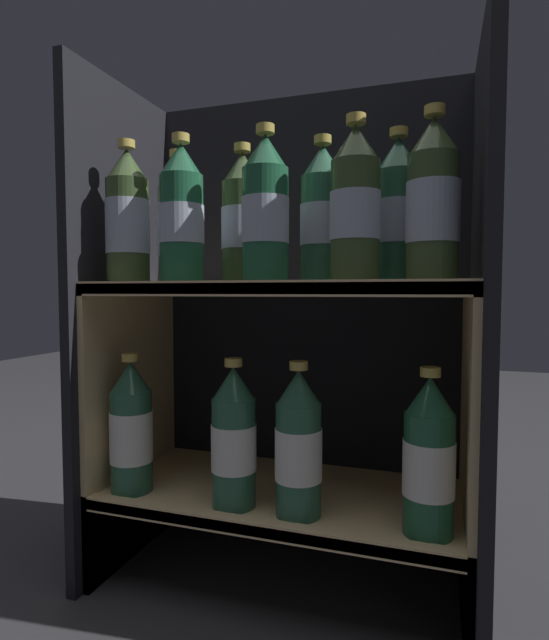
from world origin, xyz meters
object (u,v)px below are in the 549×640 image
at_px(bottle_upper_front_4, 433,204).
at_px(bottle_lower_front_0, 131,429).
at_px(bottle_upper_front_1, 182,216).
at_px(bottle_upper_front_2, 268,212).
at_px(bottle_lower_front_1, 234,440).
at_px(bottle_lower_front_3, 429,459).
at_px(bottle_upper_back_1, 242,221).
at_px(bottle_lower_front_2, 298,446).
at_px(bottle_upper_front_3, 355,207).
at_px(bottle_upper_front_0, 128,220).
at_px(bottle_upper_back_2, 322,217).
at_px(bottle_upper_back_0, 178,225).
at_px(bottle_upper_back_3, 398,214).

bearing_deg(bottle_upper_front_4, bottle_lower_front_0, 180.00).
distance_m(bottle_upper_front_1, bottle_upper_front_2, 0.16).
distance_m(bottle_upper_front_2, bottle_lower_front_1, 0.39).
bearing_deg(bottle_lower_front_3, bottle_upper_back_1, 165.73).
distance_m(bottle_lower_front_1, bottle_lower_front_2, 0.11).
bearing_deg(bottle_lower_front_0, bottle_upper_front_3, 0.00).
xyz_separation_m(bottle_upper_front_0, bottle_lower_front_3, (0.52, 0.00, -0.38)).
xyz_separation_m(bottle_upper_front_0, bottle_upper_back_2, (0.34, 0.09, 0.00)).
bearing_deg(bottle_upper_front_2, bottle_lower_front_1, 180.00).
distance_m(bottle_upper_front_1, bottle_upper_front_4, 0.41).
bearing_deg(bottle_upper_front_1, bottle_upper_front_4, -0.00).
xyz_separation_m(bottle_upper_back_2, bottle_lower_front_3, (0.19, -0.09, -0.38)).
xyz_separation_m(bottle_upper_back_0, bottle_lower_front_1, (0.15, -0.09, -0.38)).
relative_size(bottle_upper_front_0, bottle_upper_back_2, 1.00).
height_order(bottle_lower_front_0, bottle_lower_front_3, same).
relative_size(bottle_upper_front_0, bottle_upper_front_2, 1.00).
bearing_deg(bottle_upper_back_0, bottle_upper_front_3, -13.56).
bearing_deg(bottle_lower_front_2, bottle_upper_front_0, 180.00).
relative_size(bottle_upper_back_2, bottle_lower_front_2, 1.00).
xyz_separation_m(bottle_lower_front_0, bottle_lower_front_1, (0.20, 0.00, 0.00)).
bearing_deg(bottle_lower_front_1, bottle_lower_front_3, 0.00).
bearing_deg(bottle_lower_front_3, bottle_upper_back_0, 169.68).
xyz_separation_m(bottle_upper_front_4, bottle_lower_front_3, (0.00, 0.00, -0.38)).
xyz_separation_m(bottle_upper_front_3, bottle_lower_front_1, (-0.20, 0.00, -0.38)).
xyz_separation_m(bottle_upper_front_1, bottle_upper_back_1, (0.08, 0.09, -0.00)).
xyz_separation_m(bottle_lower_front_1, bottle_lower_front_2, (0.11, 0.00, -0.00)).
distance_m(bottle_upper_back_0, bottle_upper_back_3, 0.41).
height_order(bottle_upper_front_0, bottle_lower_front_1, bottle_upper_front_0).
height_order(bottle_upper_front_3, bottle_upper_back_3, same).
height_order(bottle_upper_back_2, bottle_lower_front_0, bottle_upper_back_2).
distance_m(bottle_upper_back_2, bottle_lower_front_2, 0.39).
xyz_separation_m(bottle_upper_front_3, bottle_upper_back_1, (-0.22, 0.09, -0.00)).
relative_size(bottle_lower_front_0, bottle_lower_front_1, 1.00).
height_order(bottle_upper_back_3, bottle_lower_front_3, bottle_upper_back_3).
xyz_separation_m(bottle_upper_front_4, bottle_upper_back_1, (-0.34, 0.09, 0.00)).
height_order(bottle_upper_front_0, bottle_upper_back_0, same).
bearing_deg(bottle_upper_back_0, bottle_lower_front_3, -10.32).
xyz_separation_m(bottle_upper_front_0, bottle_upper_front_1, (0.11, 0.00, 0.00)).
xyz_separation_m(bottle_upper_front_3, bottle_lower_front_0, (-0.41, -0.00, -0.38)).
relative_size(bottle_upper_back_3, bottle_lower_front_0, 1.00).
distance_m(bottle_upper_front_4, bottle_lower_front_0, 0.65).
xyz_separation_m(bottle_upper_front_0, bottle_upper_front_3, (0.41, 0.00, 0.00)).
relative_size(bottle_upper_front_3, bottle_upper_back_2, 1.00).
relative_size(bottle_upper_front_1, bottle_lower_front_3, 1.00).
distance_m(bottle_upper_back_1, bottle_upper_back_2, 0.15).
xyz_separation_m(bottle_upper_front_0, bottle_lower_front_0, (0.00, -0.00, -0.38)).
bearing_deg(bottle_lower_front_0, bottle_upper_front_1, 0.00).
bearing_deg(bottle_upper_front_1, bottle_upper_back_2, 20.47).
height_order(bottle_upper_front_2, bottle_lower_front_1, bottle_upper_front_2).
xyz_separation_m(bottle_upper_front_2, bottle_lower_front_2, (0.05, 0.00, -0.38)).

